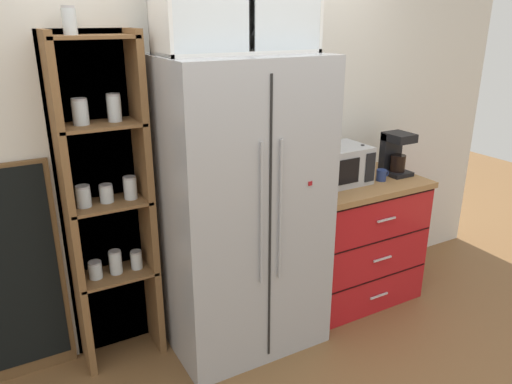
{
  "coord_description": "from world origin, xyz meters",
  "views": [
    {
      "loc": [
        -1.29,
        -2.44,
        2.02
      ],
      "look_at": [
        0.1,
        0.02,
        1.0
      ],
      "focal_mm": 34.36,
      "sensor_mm": 36.0,
      "label": 1
    }
  ],
  "objects_px": {
    "refrigerator": "(242,209)",
    "coffee_maker": "(395,153)",
    "bottle_cobalt": "(361,166)",
    "chalkboard_menu": "(6,277)",
    "microwave": "(335,165)",
    "mug_navy": "(382,175)",
    "mug_charcoal": "(366,178)"
  },
  "relations": [
    {
      "from": "refrigerator",
      "to": "coffee_maker",
      "type": "relative_size",
      "value": 5.89
    },
    {
      "from": "bottle_cobalt",
      "to": "chalkboard_menu",
      "type": "distance_m",
      "value": 2.33
    },
    {
      "from": "microwave",
      "to": "coffee_maker",
      "type": "bearing_deg",
      "value": -4.7
    },
    {
      "from": "refrigerator",
      "to": "microwave",
      "type": "distance_m",
      "value": 0.8
    },
    {
      "from": "microwave",
      "to": "mug_navy",
      "type": "relative_size",
      "value": 4.16
    },
    {
      "from": "coffee_maker",
      "to": "chalkboard_menu",
      "type": "bearing_deg",
      "value": 174.33
    },
    {
      "from": "microwave",
      "to": "bottle_cobalt",
      "type": "xyz_separation_m",
      "value": [
        0.18,
        -0.06,
        -0.01
      ]
    },
    {
      "from": "mug_navy",
      "to": "mug_charcoal",
      "type": "height_order",
      "value": "mug_charcoal"
    },
    {
      "from": "microwave",
      "to": "coffee_maker",
      "type": "height_order",
      "value": "coffee_maker"
    },
    {
      "from": "mug_navy",
      "to": "chalkboard_menu",
      "type": "height_order",
      "value": "chalkboard_menu"
    },
    {
      "from": "refrigerator",
      "to": "bottle_cobalt",
      "type": "height_order",
      "value": "refrigerator"
    },
    {
      "from": "mug_navy",
      "to": "refrigerator",
      "type": "bearing_deg",
      "value": 178.47
    },
    {
      "from": "mug_navy",
      "to": "microwave",
      "type": "bearing_deg",
      "value": 159.34
    },
    {
      "from": "chalkboard_menu",
      "to": "mug_charcoal",
      "type": "bearing_deg",
      "value": -8.45
    },
    {
      "from": "chalkboard_menu",
      "to": "microwave",
      "type": "bearing_deg",
      "value": -5.91
    },
    {
      "from": "microwave",
      "to": "mug_charcoal",
      "type": "xyz_separation_m",
      "value": [
        0.18,
        -0.12,
        -0.09
      ]
    },
    {
      "from": "mug_navy",
      "to": "mug_charcoal",
      "type": "xyz_separation_m",
      "value": [
        -0.14,
        -0.0,
        0.0
      ]
    },
    {
      "from": "refrigerator",
      "to": "microwave",
      "type": "xyz_separation_m",
      "value": [
        0.78,
        0.09,
        0.14
      ]
    },
    {
      "from": "mug_charcoal",
      "to": "coffee_maker",
      "type": "bearing_deg",
      "value": 13.43
    },
    {
      "from": "coffee_maker",
      "to": "bottle_cobalt",
      "type": "distance_m",
      "value": 0.34
    },
    {
      "from": "chalkboard_menu",
      "to": "coffee_maker",
      "type": "bearing_deg",
      "value": -5.67
    },
    {
      "from": "bottle_cobalt",
      "to": "coffee_maker",
      "type": "bearing_deg",
      "value": 3.41
    },
    {
      "from": "refrigerator",
      "to": "chalkboard_menu",
      "type": "relative_size",
      "value": 1.4
    },
    {
      "from": "mug_navy",
      "to": "mug_charcoal",
      "type": "bearing_deg",
      "value": -179.93
    },
    {
      "from": "refrigerator",
      "to": "chalkboard_menu",
      "type": "xyz_separation_m",
      "value": [
        -1.32,
        0.31,
        -0.26
      ]
    },
    {
      "from": "coffee_maker",
      "to": "bottle_cobalt",
      "type": "relative_size",
      "value": 1.17
    },
    {
      "from": "refrigerator",
      "to": "coffee_maker",
      "type": "height_order",
      "value": "refrigerator"
    },
    {
      "from": "bottle_cobalt",
      "to": "chalkboard_menu",
      "type": "bearing_deg",
      "value": 173.01
    },
    {
      "from": "refrigerator",
      "to": "mug_navy",
      "type": "height_order",
      "value": "refrigerator"
    },
    {
      "from": "microwave",
      "to": "mug_charcoal",
      "type": "height_order",
      "value": "microwave"
    },
    {
      "from": "coffee_maker",
      "to": "mug_charcoal",
      "type": "distance_m",
      "value": 0.36
    },
    {
      "from": "refrigerator",
      "to": "mug_navy",
      "type": "xyz_separation_m",
      "value": [
        1.1,
        -0.03,
        0.05
      ]
    }
  ]
}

